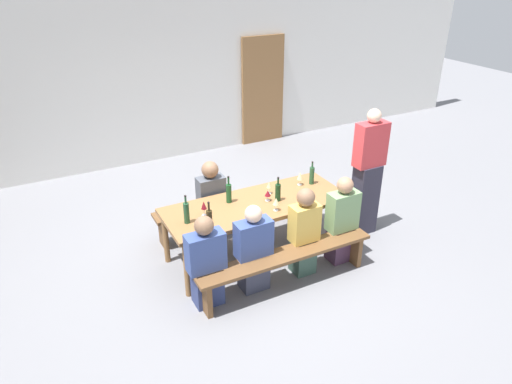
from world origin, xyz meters
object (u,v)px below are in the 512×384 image
at_px(wine_glass_3, 269,186).
at_px(seated_guest_near_0, 206,264).
at_px(seated_guest_near_2, 304,233).
at_px(bench_near, 286,260).
at_px(wooden_door, 263,91).
at_px(wine_glass_4, 276,202).
at_px(wine_glass_0, 300,176).
at_px(tasting_table, 256,208).
at_px(wine_bottle_0, 229,193).
at_px(wine_bottle_3, 278,192).
at_px(wine_bottle_4, 312,175).
at_px(wine_glass_1, 268,194).
at_px(wine_glass_2, 204,206).
at_px(wine_bottle_1, 186,212).
at_px(seated_guest_far_0, 212,203).
at_px(seated_guest_near_1, 254,251).
at_px(bench_far, 231,205).
at_px(wine_bottle_2, 209,220).
at_px(standing_host, 367,176).

height_order(wine_glass_3, seated_guest_near_0, seated_guest_near_0).
bearing_deg(seated_guest_near_2, bench_near, 114.32).
height_order(wooden_door, wine_glass_4, wooden_door).
bearing_deg(wine_glass_0, seated_guest_near_0, -155.22).
relative_size(tasting_table, seated_guest_near_0, 2.09).
bearing_deg(seated_guest_near_2, wine_glass_4, 34.20).
height_order(wine_bottle_0, wine_glass_4, wine_bottle_0).
xyz_separation_m(wine_bottle_3, wine_bottle_4, (0.63, 0.20, 0.01)).
bearing_deg(wine_glass_0, wine_bottle_0, -179.65).
height_order(wine_glass_1, wine_glass_2, wine_glass_2).
relative_size(wine_glass_2, wine_glass_3, 1.15).
distance_m(wine_bottle_1, wine_glass_0, 1.68).
relative_size(wine_bottle_0, seated_guest_near_2, 0.31).
relative_size(wine_bottle_1, seated_guest_far_0, 0.30).
bearing_deg(seated_guest_near_0, wine_bottle_0, -39.58).
distance_m(wine_bottle_1, wine_glass_1, 1.07).
bearing_deg(wine_glass_3, seated_guest_near_0, -148.06).
bearing_deg(seated_guest_near_1, wine_glass_2, 30.02).
distance_m(wine_bottle_3, seated_guest_far_0, 0.95).
bearing_deg(wine_glass_0, wine_bottle_4, -15.31).
bearing_deg(wine_bottle_0, wine_glass_1, -23.25).
bearing_deg(wooden_door, bench_far, -125.48).
height_order(wine_bottle_0, seated_guest_near_0, wine_bottle_0).
distance_m(tasting_table, wine_glass_3, 0.35).
relative_size(wine_bottle_2, wine_glass_2, 1.91).
xyz_separation_m(seated_guest_near_0, seated_guest_far_0, (0.56, 1.17, 0.04)).
xyz_separation_m(wine_bottle_0, wine_glass_4, (0.41, -0.45, -0.01)).
xyz_separation_m(tasting_table, bench_near, (0.00, -0.73, -0.32)).
xyz_separation_m(seated_guest_near_0, seated_guest_near_1, (0.57, 0.00, -0.01)).
height_order(wine_bottle_4, wine_glass_3, wine_bottle_4).
distance_m(bench_far, seated_guest_far_0, 0.43).
xyz_separation_m(wine_bottle_3, wine_glass_2, (-0.95, 0.07, 0.01)).
bearing_deg(seated_guest_far_0, wine_bottle_0, 9.31).
xyz_separation_m(wooden_door, standing_host, (-0.46, -3.76, -0.20)).
relative_size(wine_bottle_2, wine_glass_4, 2.12).
bearing_deg(wine_bottle_0, wine_glass_2, -157.03).
height_order(wine_bottle_0, wine_glass_3, wine_bottle_0).
distance_m(tasting_table, wine_bottle_3, 0.34).
bearing_deg(wine_glass_2, wine_bottle_0, 22.97).
xyz_separation_m(tasting_table, wine_bottle_1, (-0.91, -0.06, 0.20)).
distance_m(tasting_table, wine_bottle_4, 0.93).
height_order(wine_bottle_0, wine_bottle_3, wine_bottle_0).
xyz_separation_m(bench_far, wine_glass_4, (0.12, -1.01, 0.51)).
bearing_deg(wine_glass_4, wine_bottle_3, 55.14).
height_order(bench_far, wine_glass_0, wine_glass_0).
bearing_deg(wine_bottle_1, seated_guest_near_1, -42.63).
relative_size(wine_glass_0, seated_guest_near_2, 0.16).
relative_size(bench_near, wine_glass_4, 13.05).
relative_size(wine_bottle_4, seated_guest_near_2, 0.28).
bearing_deg(wooden_door, standing_host, -96.90).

